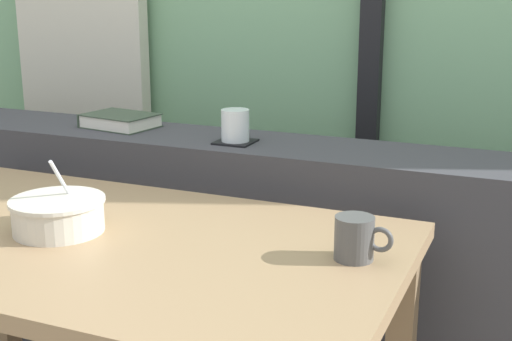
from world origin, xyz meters
TOP-DOWN VIEW (x-y plane):
  - dark_console_ledge at (0.00, 0.55)m, footprint 2.80×0.29m
  - breakfast_table at (-0.08, -0.03)m, footprint 1.27×0.72m
  - coaster_square at (-0.01, 0.51)m, footprint 0.10×0.10m
  - juice_glass at (-0.01, 0.51)m, footprint 0.08×0.08m
  - closed_book at (-0.42, 0.57)m, footprint 0.23×0.18m
  - soup_bowl at (-0.17, -0.04)m, footprint 0.20×0.20m
  - ceramic_mug at (0.45, 0.06)m, footprint 0.11×0.08m

SIDE VIEW (x-z plane):
  - dark_console_ledge at x=0.00m, z-range 0.00..0.78m
  - breakfast_table at x=-0.08m, z-range 0.25..0.94m
  - soup_bowl at x=-0.17m, z-range 0.64..0.80m
  - ceramic_mug at x=0.45m, z-range 0.69..0.77m
  - coaster_square at x=-0.01m, z-range 0.78..0.79m
  - closed_book at x=-0.42m, z-range 0.78..0.82m
  - juice_glass at x=-0.01m, z-range 0.78..0.87m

